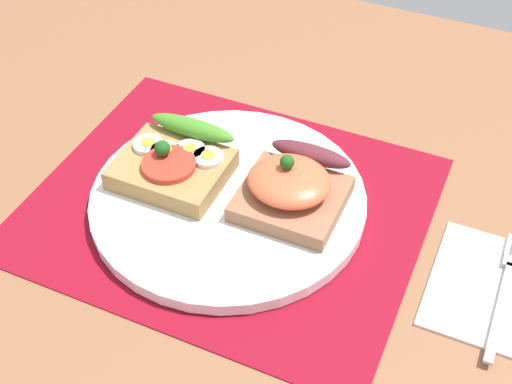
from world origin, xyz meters
TOP-DOWN VIEW (x-y plane):
  - ground_plane at (0.00, 0.00)cm, footprint 120.00×90.00cm
  - placemat at (0.00, 0.00)cm, footprint 37.91×31.75cm
  - plate at (0.00, 0.00)cm, footprint 27.15×27.15cm
  - sandwich_egg_tomato at (-6.18, 0.49)cm, footprint 10.70×10.30cm
  - sandwich_salmon at (6.02, 1.74)cm, footprint 9.76×10.68cm
  - napkin at (27.06, -0.30)cm, footprint 13.10×13.02cm
  - fork at (26.90, -0.22)cm, footprint 1.62×14.89cm

SIDE VIEW (x-z plane):
  - ground_plane at x=0.00cm, z-range -3.20..0.00cm
  - placemat at x=0.00cm, z-range 0.00..0.30cm
  - napkin at x=27.06cm, z-range 0.00..0.60cm
  - fork at x=26.90cm, z-range 0.60..0.92cm
  - plate at x=0.00cm, z-range 0.30..1.60cm
  - sandwich_egg_tomato at x=-6.18cm, z-range 0.98..5.26cm
  - sandwich_salmon at x=6.02cm, z-range 0.79..6.26cm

